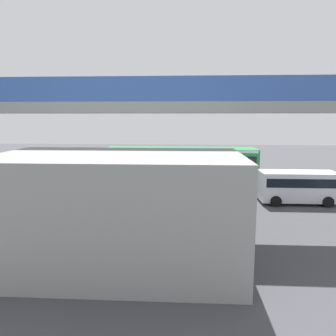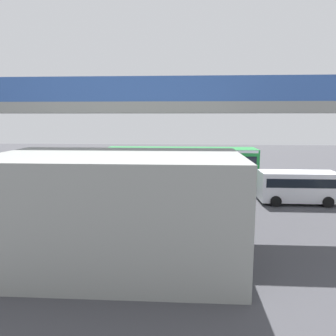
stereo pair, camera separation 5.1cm
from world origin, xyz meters
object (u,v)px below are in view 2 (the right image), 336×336
Objects in this scene: city_bus at (181,164)px; bicycle_red at (324,190)px; bicycle_green at (290,190)px; traffic_sign at (120,157)px; pedestrian at (69,170)px; parked_van at (297,185)px.

city_bus is 6.52× the size of bicycle_red.
traffic_sign is at bearing -23.29° from bicycle_green.
bicycle_red is (-10.17, 1.85, -1.51)m from city_bus.
traffic_sign is (15.83, -5.92, 1.52)m from bicycle_red.
pedestrian is 4.56m from traffic_sign.
city_bus is 8.62m from parked_van.
traffic_sign reaches higher than pedestrian.
city_bus is at bearing 165.13° from pedestrian.
city_bus is 10.45m from bicycle_red.
bicycle_red is 1.00× the size of bicycle_green.
pedestrian reaches higher than bicycle_red.
city_bus is at bearing -27.70° from parked_van.
parked_van is 2.40m from bicycle_green.
traffic_sign is at bearing -160.83° from pedestrian.
parked_van is at bearing 159.26° from pedestrian.
bicycle_red is 20.53m from pedestrian.
pedestrian reaches higher than bicycle_green.
bicycle_red is at bearing 169.72° from city_bus.
bicycle_green is 0.99× the size of pedestrian.
city_bus reaches higher than bicycle_red.
parked_van is 2.71× the size of bicycle_red.
bicycle_green is 0.63× the size of traffic_sign.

